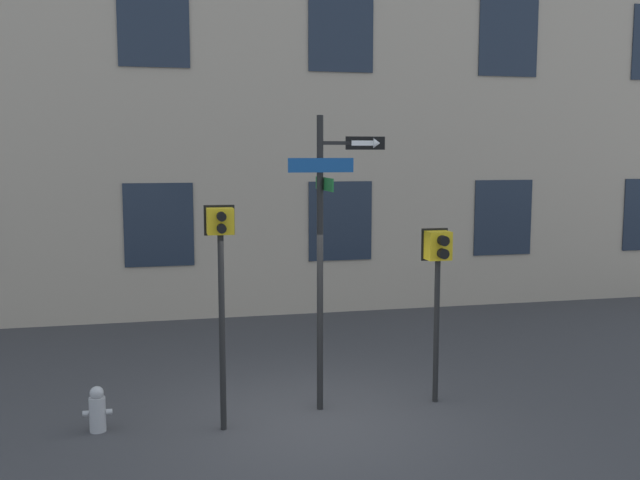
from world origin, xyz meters
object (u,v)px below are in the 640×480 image
Objects in this scene: fire_hydrant at (97,410)px; pedestrian_signal_left at (221,257)px; pedestrian_signal_right at (438,266)px; street_sign_pole at (326,237)px.

pedestrian_signal_left is at bearing -10.52° from fire_hydrant.
pedestrian_signal_left reaches higher than pedestrian_signal_right.
pedestrian_signal_right reaches higher than fire_hydrant.
street_sign_pole is 1.56m from pedestrian_signal_left.
street_sign_pole reaches higher than pedestrian_signal_left.
street_sign_pole is 6.81× the size of fire_hydrant.
fire_hydrant is at bearing 169.48° from pedestrian_signal_left.
pedestrian_signal_right is 4.19× the size of fire_hydrant.
fire_hydrant is at bearing -177.18° from street_sign_pole.
street_sign_pole is at bearing 16.91° from pedestrian_signal_left.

